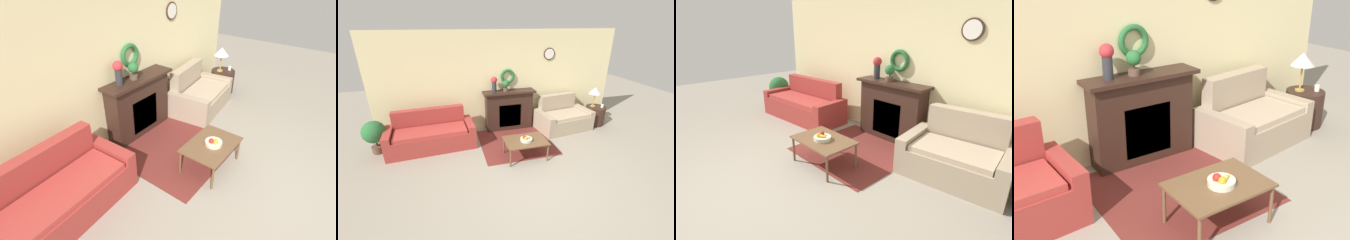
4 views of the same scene
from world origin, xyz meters
TOP-DOWN VIEW (x-y plane):
  - ground_plane at (0.00, 0.00)m, footprint 16.00×16.00m
  - floor_rug at (0.08, 1.71)m, footprint 1.80×1.75m
  - wall_back at (0.00, 2.80)m, footprint 6.80×0.14m
  - fireplace at (0.15, 2.59)m, footprint 1.45×0.41m
  - couch_left at (-1.98, 2.05)m, footprint 2.11×0.99m
  - loveseat_right at (1.65, 2.19)m, footprint 1.59×1.11m
  - coffee_table at (0.08, 0.98)m, footprint 0.94×0.65m
  - fruit_bowl at (0.08, 0.95)m, footprint 0.27×0.27m
  - side_table_by_loveseat at (2.74, 2.18)m, footprint 0.58×0.58m
  - table_lamp at (2.67, 2.24)m, footprint 0.35×0.35m
  - mug at (2.87, 2.08)m, footprint 0.08×0.08m
  - vase_on_mantel_left at (-0.26, 2.60)m, footprint 0.17×0.17m
  - potted_plant_on_mantel at (0.06, 2.58)m, footprint 0.18×0.18m

SIDE VIEW (x-z plane):
  - ground_plane at x=0.00m, z-range 0.00..0.00m
  - floor_rug at x=0.08m, z-range 0.00..0.01m
  - side_table_by_loveseat at x=2.74m, z-range 0.00..0.55m
  - loveseat_right at x=1.65m, z-range -0.15..0.78m
  - couch_left at x=-1.98m, z-range -0.14..0.77m
  - coffee_table at x=0.08m, z-range 0.18..0.62m
  - fruit_bowl at x=0.08m, z-range 0.42..0.54m
  - fireplace at x=0.15m, z-range 0.00..1.13m
  - mug at x=2.87m, z-range 0.55..0.64m
  - table_lamp at x=2.67m, z-range 0.73..1.31m
  - potted_plant_on_mantel at x=0.06m, z-range 1.15..1.45m
  - wall_back at x=0.00m, z-range 0.00..2.70m
  - vase_on_mantel_left at x=-0.26m, z-range 1.16..1.57m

